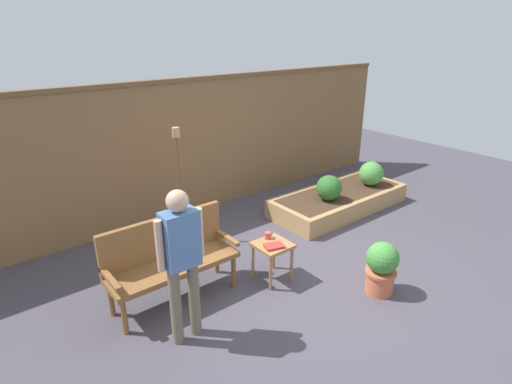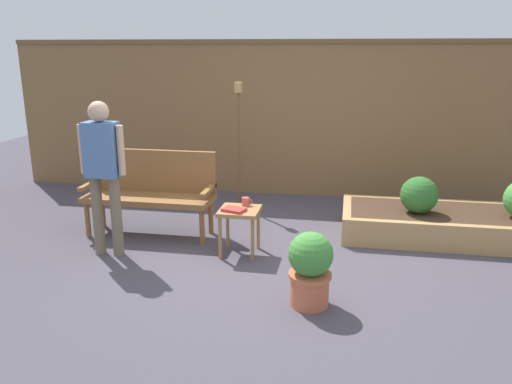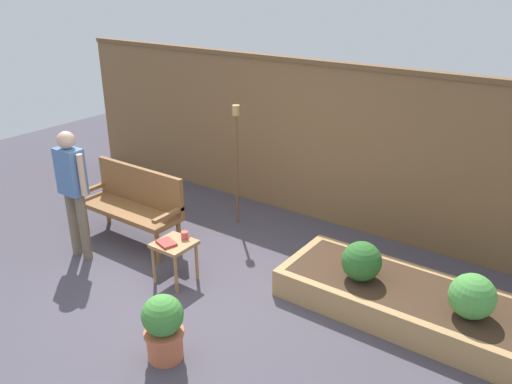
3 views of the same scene
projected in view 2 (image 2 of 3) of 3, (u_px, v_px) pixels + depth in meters
name	position (u px, v px, depth m)	size (l,w,h in m)	color
ground_plane	(271.00, 266.00, 4.98)	(14.00, 14.00, 0.00)	#47424C
fence_back	(300.00, 119.00, 7.15)	(8.40, 0.14, 2.16)	brown
garden_bench	(151.00, 186.00, 5.75)	(1.44, 0.48, 0.94)	brown
side_table	(240.00, 217.00, 5.18)	(0.40, 0.40, 0.48)	#9E7042
cup_on_table	(246.00, 201.00, 5.26)	(0.11, 0.08, 0.08)	#CC4C47
book_on_table	(234.00, 210.00, 5.09)	(0.22, 0.15, 0.03)	#B2332D
potted_boxwood	(310.00, 267.00, 4.14)	(0.37, 0.37, 0.63)	#C66642
raised_planter_bed	(452.00, 224.00, 5.70)	(2.40, 1.00, 0.30)	#AD8451
shrub_near_bench	(419.00, 195.00, 5.57)	(0.40, 0.40, 0.40)	brown
tiki_torch	(239.00, 123.00, 6.52)	(0.10, 0.10, 1.63)	brown
person_by_bench	(103.00, 165.00, 5.02)	(0.47, 0.20, 1.56)	#70604C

